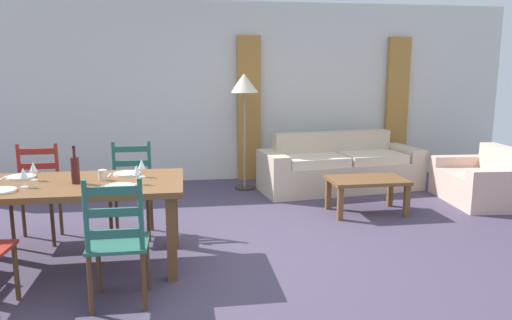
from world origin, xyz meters
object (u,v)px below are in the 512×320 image
(dining_chair_near_right, at_px, (118,242))
(coffee_cup_primary, at_px, (102,175))
(wine_glass_near_right, at_px, (137,171))
(dining_table, at_px, (69,193))
(wine_glass_far_left, at_px, (33,168))
(wine_glass_far_right, at_px, (142,165))
(dining_chair_far_left, at_px, (37,193))
(dining_chair_far_right, at_px, (131,190))
(standing_lamp, at_px, (244,90))
(armchair_upholstered, at_px, (484,183))
(wine_glass_near_left, at_px, (23,174))
(coffee_table, at_px, (367,184))
(couch, at_px, (339,169))
(wine_bottle, at_px, (75,169))

(dining_chair_near_right, bearing_deg, coffee_cup_primary, 104.70)
(dining_chair_near_right, height_order, wine_glass_near_right, dining_chair_near_right)
(coffee_cup_primary, bearing_deg, dining_table, -168.45)
(wine_glass_far_left, xyz_separation_m, wine_glass_far_right, (0.90, 0.00, 0.00))
(dining_chair_far_left, bearing_deg, wine_glass_far_right, -30.87)
(dining_chair_far_right, bearing_deg, coffee_cup_primary, -101.82)
(dining_chair_near_right, bearing_deg, wine_glass_far_right, 82.96)
(dining_chair_near_right, bearing_deg, dining_table, 122.40)
(wine_glass_near_right, height_order, standing_lamp, standing_lamp)
(armchair_upholstered, xyz_separation_m, standing_lamp, (-2.97, 1.15, 1.16))
(dining_table, xyz_separation_m, wine_glass_far_right, (0.60, 0.13, 0.20))
(wine_glass_near_left, height_order, wine_glass_far_left, same)
(dining_chair_far_left, xyz_separation_m, coffee_table, (3.59, 0.40, -0.12))
(wine_glass_near_left, bearing_deg, wine_glass_far_right, 15.54)
(coffee_cup_primary, xyz_separation_m, couch, (2.89, 2.33, -0.50))
(wine_glass_far_right, bearing_deg, dining_chair_far_right, 104.56)
(dining_chair_near_right, distance_m, dining_chair_far_left, 1.82)
(coffee_cup_primary, bearing_deg, dining_chair_near_right, -75.30)
(dining_chair_far_left, bearing_deg, dining_chair_near_right, -57.73)
(dining_table, xyz_separation_m, coffee_table, (3.10, 1.17, -0.31))
(dining_chair_far_right, bearing_deg, wine_bottle, -112.98)
(coffee_table, bearing_deg, wine_glass_near_left, -159.18)
(wine_bottle, distance_m, wine_glass_far_right, 0.55)
(wine_bottle, bearing_deg, wine_glass_near_left, -167.65)
(wine_glass_near_left, height_order, wine_glass_far_right, same)
(wine_glass_far_left, distance_m, wine_glass_far_right, 0.90)
(wine_bottle, xyz_separation_m, wine_glass_near_right, (0.50, -0.10, -0.01))
(dining_chair_near_right, distance_m, armchair_upholstered, 4.83)
(wine_glass_near_right, height_order, wine_glass_far_left, same)
(dining_chair_far_right, distance_m, wine_glass_far_left, 1.06)
(dining_chair_far_left, distance_m, wine_bottle, 1.06)
(dining_chair_far_left, xyz_separation_m, couch, (3.64, 1.61, -0.19))
(dining_chair_near_right, distance_m, couch, 4.14)
(wine_bottle, bearing_deg, couch, 38.22)
(dining_table, xyz_separation_m, wine_bottle, (0.07, -0.04, 0.20))
(wine_glass_near_right, bearing_deg, wine_glass_far_left, 162.82)
(dining_chair_far_right, bearing_deg, wine_glass_far_left, -137.76)
(wine_bottle, bearing_deg, armchair_upholstered, 17.20)
(couch, bearing_deg, coffee_cup_primary, -141.05)
(wine_glass_near_left, relative_size, armchair_upholstered, 0.13)
(wine_glass_far_left, relative_size, armchair_upholstered, 0.13)
(couch, bearing_deg, coffee_table, -92.59)
(wine_glass_near_left, xyz_separation_m, coffee_table, (3.41, 1.30, -0.51))
(wine_glass_far_left, xyz_separation_m, armchair_upholstered, (5.09, 1.29, -0.61))
(wine_glass_near_left, bearing_deg, dining_chair_far_right, 51.30)
(dining_chair_far_left, bearing_deg, couch, 23.89)
(wine_glass_far_left, xyz_separation_m, standing_lamp, (2.12, 2.45, 0.55))
(armchair_upholstered, bearing_deg, dining_chair_far_right, -171.78)
(wine_bottle, height_order, couch, wine_bottle)
(coffee_table, bearing_deg, dining_chair_far_right, -171.83)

